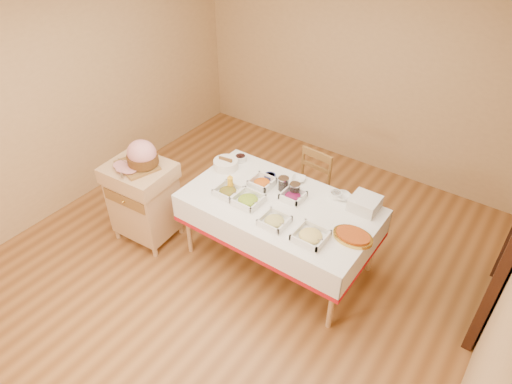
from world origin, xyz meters
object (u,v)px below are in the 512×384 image
at_px(plate_stack, 365,203).
at_px(brass_platter, 353,236).
at_px(ham_on_board, 141,156).
at_px(dining_chair, 307,190).
at_px(preserve_jar_right, 295,190).
at_px(butcher_cart, 143,198).
at_px(mustard_bottle, 230,183).
at_px(bread_basket, 226,164).
at_px(preserve_jar_left, 283,184).
at_px(dining_table, 279,216).

height_order(plate_stack, brass_platter, plate_stack).
bearing_deg(ham_on_board, plate_stack, 22.85).
distance_m(dining_chair, preserve_jar_right, 0.62).
distance_m(butcher_cart, mustard_bottle, 0.99).
bearing_deg(bread_basket, preserve_jar_left, 2.67).
relative_size(dining_table, ham_on_board, 4.27).
height_order(preserve_jar_right, mustard_bottle, mustard_bottle).
height_order(dining_table, butcher_cart, butcher_cart).
relative_size(bread_basket, brass_platter, 0.71).
bearing_deg(dining_chair, ham_on_board, -137.64).
height_order(ham_on_board, preserve_jar_right, ham_on_board).
relative_size(preserve_jar_right, bread_basket, 0.52).
bearing_deg(preserve_jar_right, bread_basket, -178.59).
relative_size(dining_table, butcher_cart, 2.00).
relative_size(preserve_jar_left, preserve_jar_right, 1.04).
relative_size(mustard_bottle, brass_platter, 0.49).
relative_size(dining_chair, preserve_jar_left, 6.54).
bearing_deg(preserve_jar_right, ham_on_board, -154.73).
distance_m(butcher_cart, plate_stack, 2.24).
distance_m(dining_table, ham_on_board, 1.46).
xyz_separation_m(preserve_jar_left, mustard_bottle, (-0.42, -0.30, 0.02)).
distance_m(preserve_jar_left, plate_stack, 0.79).
xyz_separation_m(butcher_cart, preserve_jar_right, (1.41, 0.68, 0.30)).
bearing_deg(bread_basket, preserve_jar_right, 1.41).
bearing_deg(ham_on_board, preserve_jar_right, 25.27).
distance_m(bread_basket, plate_stack, 1.47).
bearing_deg(butcher_cart, brass_platter, 11.95).
height_order(mustard_bottle, brass_platter, mustard_bottle).
relative_size(dining_chair, bread_basket, 3.52).
bearing_deg(dining_chair, butcher_cart, -137.77).
xyz_separation_m(dining_table, mustard_bottle, (-0.50, -0.10, 0.24)).
xyz_separation_m(mustard_bottle, brass_platter, (1.28, 0.06, -0.06)).
height_order(butcher_cart, dining_chair, butcher_cart).
height_order(preserve_jar_left, plate_stack, preserve_jar_left).
bearing_deg(plate_stack, preserve_jar_right, -162.68).
distance_m(preserve_jar_left, mustard_bottle, 0.51).
bearing_deg(preserve_jar_right, dining_chair, 103.72).
bearing_deg(dining_table, ham_on_board, -160.57).
relative_size(ham_on_board, bread_basket, 1.68).
xyz_separation_m(ham_on_board, bread_basket, (0.54, 0.62, -0.22)).
relative_size(dining_chair, mustard_bottle, 5.12).
relative_size(mustard_bottle, bread_basket, 0.69).
height_order(ham_on_board, brass_platter, ham_on_board).
bearing_deg(preserve_jar_right, preserve_jar_left, 175.01).
distance_m(dining_chair, plate_stack, 0.88).
height_order(preserve_jar_left, bread_basket, preserve_jar_left).
bearing_deg(brass_platter, dining_chair, 139.58).
distance_m(mustard_bottle, plate_stack, 1.28).
relative_size(preserve_jar_left, mustard_bottle, 0.78).
bearing_deg(brass_platter, mustard_bottle, -177.38).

